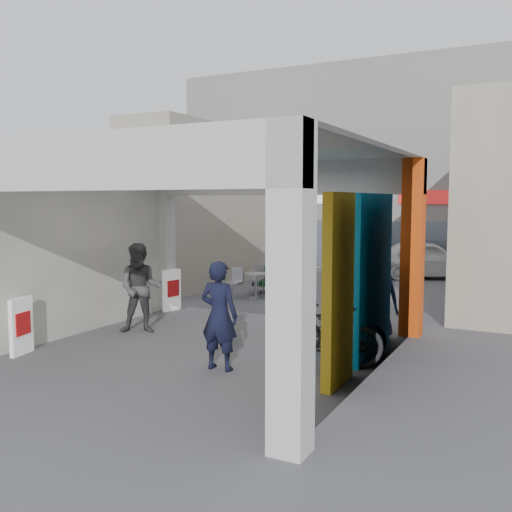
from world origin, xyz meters
The scene contains 20 objects.
ground centered at (0.00, 0.00, 0.00)m, with size 90.00×90.00×0.00m, color #4F4F53.
arcade_canopy centered at (0.54, -0.82, 2.30)m, with size 6.40×6.45×6.40m.
far_building centered at (0.00, 13.99, 3.99)m, with size 18.00×4.08×8.00m.
plaza_bldg_left centered at (-4.50, 7.50, 2.50)m, with size 2.00×9.00×5.00m, color #A79C8A.
bollard_left centered at (-1.63, 2.54, 0.49)m, with size 0.09×0.09×0.98m, color gray.
bollard_center centered at (0.13, 2.44, 0.43)m, with size 0.09×0.09×0.86m, color gray.
bollard_right centered at (1.48, 2.26, 0.48)m, with size 0.09×0.09×0.96m, color gray.
advert_board_near centered at (-2.75, -2.54, 0.51)m, with size 0.20×0.55×1.00m.
advert_board_far centered at (-2.75, 1.94, 0.51)m, with size 0.18×0.56×1.00m.
cafe_set centered at (-1.81, 4.68, 0.30)m, with size 1.38×1.12×0.84m.
produce_stand centered at (-1.65, 5.51, 0.31)m, with size 1.19×0.65×0.78m.
crate_stack centered at (0.58, 7.14, 0.28)m, with size 0.54×0.49×0.56m.
border_collie centered at (-0.01, -0.39, 0.28)m, with size 0.26×0.50×0.70m.
man_with_dog centered at (0.78, -1.74, 0.87)m, with size 0.64×0.42×1.75m, color black.
man_back_turned centered at (-1.95, -0.26, 0.91)m, with size 0.89×0.69×1.82m, color #3B3B3D.
man_elderly centered at (2.49, 1.33, 0.82)m, with size 0.80×0.52×1.64m, color #5371A1.
man_crates centered at (0.10, 7.05, 0.87)m, with size 1.02×0.42×1.74m, color black.
bicycle_front centered at (2.15, 0.00, 0.44)m, with size 0.59×1.69×0.89m, color black.
bicycle_rear centered at (2.30, -0.92, 0.53)m, with size 0.50×1.78×1.07m, color black.
white_van centered at (1.70, 10.74, 0.66)m, with size 1.56×3.88×1.32m, color white.
Camera 1 is at (5.33, -9.37, 2.68)m, focal length 40.00 mm.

